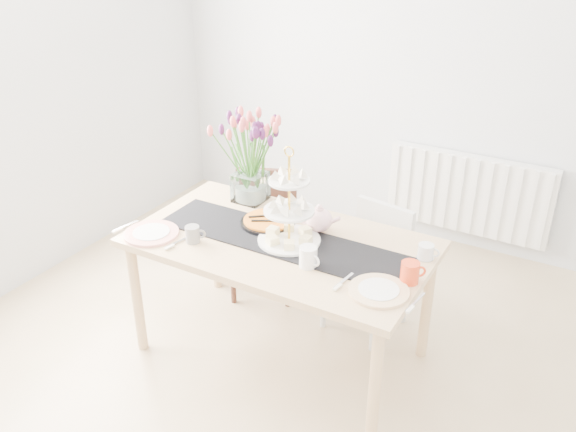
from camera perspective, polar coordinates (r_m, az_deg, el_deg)
The scene contains 16 objects.
room_shell at distance 2.65m, azimuth -4.13°, elevation 3.61°, with size 4.50×4.50×4.50m.
radiator at distance 4.69m, azimuth 16.48°, elevation 2.01°, with size 1.20×0.08×0.60m, color white.
dining_table at distance 3.31m, azimuth -0.72°, elevation -3.43°, with size 1.60×0.90×0.75m.
chair_brown at distance 4.05m, azimuth -2.17°, elevation -0.66°, with size 0.53×0.53×0.81m.
chair_white at distance 3.73m, azimuth 8.00°, elevation -3.95°, with size 0.45×0.45×0.77m.
table_runner at distance 3.27m, azimuth -0.72°, elevation -2.21°, with size 1.40×0.35×0.01m, color black.
tulip_vase at distance 3.58m, azimuth -3.67°, elevation 6.67°, with size 0.65×0.65×0.56m.
cake_stand at distance 3.18m, azimuth 0.10°, elevation -0.29°, with size 0.34×0.34×0.49m.
teapot at distance 3.32m, azimuth 2.93°, elevation -0.36°, with size 0.23×0.19×0.15m, color white, non-canonical shape.
cream_jug at distance 3.16m, azimuth 12.76°, elevation -3.28°, with size 0.08×0.08×0.08m, color silver.
tart_tin at distance 3.41m, azimuth -1.86°, elevation -0.57°, with size 0.31×0.31×0.04m.
mug_grey at distance 3.27m, azimuth -8.93°, elevation -1.70°, with size 0.08×0.08×0.09m, color gray.
mug_white at distance 3.01m, azimuth 1.90°, elevation -3.83°, with size 0.09×0.09×0.11m, color white.
mug_orange at distance 2.95m, azimuth 11.33°, elevation -5.20°, with size 0.09×0.09×0.11m, color #EE401A.
plate_left at distance 3.40m, azimuth -12.67°, elevation -1.59°, with size 0.30×0.30×0.02m, color white.
plate_right at distance 2.88m, azimuth 8.48°, elevation -6.93°, with size 0.29×0.29×0.01m, color white.
Camera 1 is at (1.37, -2.01, 2.35)m, focal length 38.00 mm.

